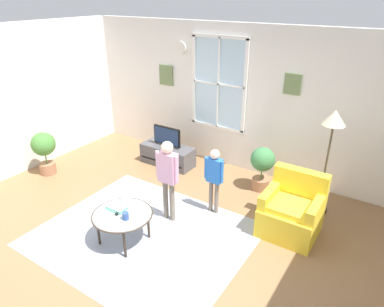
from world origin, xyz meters
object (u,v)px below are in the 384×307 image
Objects in this scene: book_stack at (117,208)px; potted_plant_corner at (44,149)px; armchair at (292,212)px; cup at (126,216)px; television at (167,136)px; floor_lamp at (333,128)px; tv_stand at (168,155)px; coffee_table at (122,216)px; remote_near_books at (119,212)px; person_pink_shirt at (168,172)px; potted_plant_by_window at (262,164)px; person_blue_shirt at (214,174)px.

potted_plant_corner is at bearing 165.55° from book_stack.
cup is at bearing -138.53° from armchair.
floor_lamp is (2.94, 0.01, 0.77)m from television.
book_stack is 2.67× the size of cup.
tv_stand is 2.84m from armchair.
cup is 0.12× the size of potted_plant_corner.
potted_plant_corner is (-2.57, 0.68, 0.09)m from coffee_table.
book_stack is at bearing 156.96° from cup.
coffee_table is at bearing -132.37° from floor_lamp.
potted_plant_corner is at bearing 164.89° from remote_near_books.
person_pink_shirt is 1.79m from potted_plant_by_window.
cup is at bearing -65.64° from television.
cup is at bearing -65.66° from tv_stand.
coffee_table is at bearing -113.52° from potted_plant_by_window.
person_blue_shirt is at bearing -30.72° from tv_stand.
cup is at bearing -18.24° from remote_near_books.
person_pink_shirt reaches higher than armchair.
armchair is 1.22m from person_blue_shirt.
tv_stand is 4.05× the size of book_stack.
potted_plant_corner is 4.93m from floor_lamp.
tv_stand is at bearing 111.27° from remote_near_books.
cup reaches higher than remote_near_books.
potted_plant_by_window is at bearing 3.14° from tv_stand.
person_blue_shirt is 3.30m from potted_plant_corner.
remote_near_books is at bearing -132.94° from floor_lamp.
coffee_table is 0.77× the size of person_blue_shirt.
armchair is (2.73, -0.76, -0.27)m from television.
coffee_table is at bearing -14.75° from potted_plant_corner.
television is 1.85m from person_pink_shirt.
potted_plant_by_window reaches higher than cup.
book_stack is at bearing 149.23° from remote_near_books.
person_pink_shirt is 1.63× the size of potted_plant_by_window.
floor_lamp is at bearing 0.22° from tv_stand.
armchair reaches higher than book_stack.
floor_lamp is (2.94, 0.01, 1.17)m from tv_stand.
potted_plant_corner reaches higher than cup.
coffee_table is 0.15m from cup.
television is 2.49m from cup.
remote_near_books is at bearing -173.58° from coffee_table.
remote_near_books is (-0.05, -0.01, 0.04)m from coffee_table.
book_stack is at bearing -70.39° from tv_stand.
cup is 2.54m from potted_plant_by_window.
coffee_table is (0.91, -2.21, 0.22)m from tv_stand.
remote_near_books is at bearing -108.36° from person_pink_shirt.
person_pink_shirt is (0.34, 0.70, 0.33)m from book_stack.
book_stack is at bearing -116.84° from potted_plant_by_window.
television is at bearing 114.36° from cup.
person_blue_shirt reaches higher than potted_plant_corner.
potted_plant_corner is (-2.52, 0.68, 0.06)m from remote_near_books.
remote_near_books is at bearing -114.42° from potted_plant_by_window.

